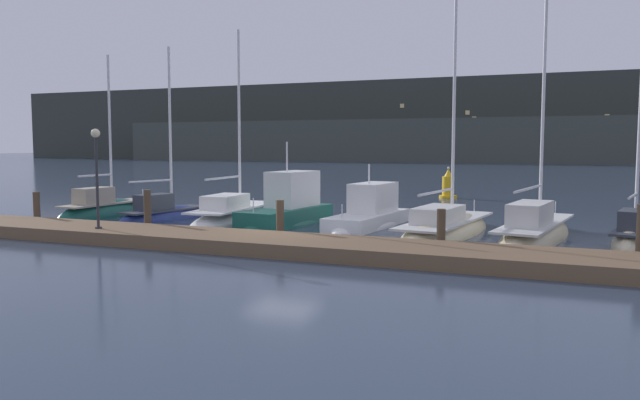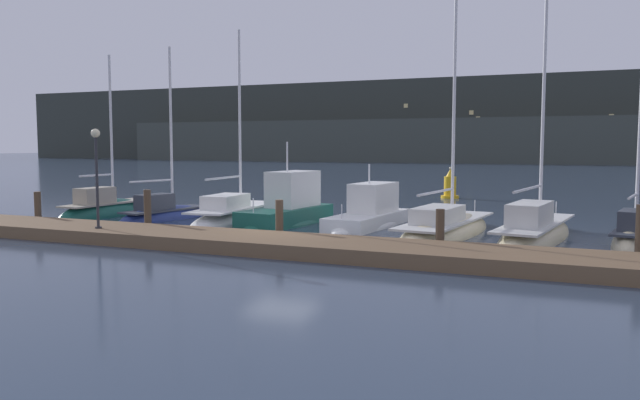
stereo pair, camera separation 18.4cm
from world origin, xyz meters
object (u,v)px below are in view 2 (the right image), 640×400
at_px(dock_lamppost, 96,161).
at_px(motorboat_berth_5, 369,219).
at_px(sailboat_berth_2, 165,216).
at_px(motorboat_berth_4, 288,214).
at_px(sailboat_berth_6, 446,232).
at_px(sailboat_berth_7, 535,236).
at_px(sailboat_berth_1, 106,214).
at_px(sailboat_berth_8, 633,242).
at_px(sailboat_berth_3, 234,218).
at_px(channel_buoy, 450,186).

bearing_deg(dock_lamppost, motorboat_berth_5, 43.95).
distance_m(sailboat_berth_2, motorboat_berth_4, 6.05).
xyz_separation_m(sailboat_berth_6, sailboat_berth_7, (3.25, -0.07, 0.04)).
height_order(sailboat_berth_1, sailboat_berth_8, sailboat_berth_1).
height_order(sailboat_berth_3, sailboat_berth_6, sailboat_berth_6).
bearing_deg(motorboat_berth_4, channel_buoy, 76.10).
xyz_separation_m(sailboat_berth_2, sailboat_berth_6, (13.03, -0.00, -0.03)).
bearing_deg(sailboat_berth_6, motorboat_berth_4, 174.94).
bearing_deg(sailboat_berth_6, channel_buoy, 100.31).
height_order(motorboat_berth_5, sailboat_berth_7, sailboat_berth_7).
relative_size(sailboat_berth_2, motorboat_berth_4, 1.44).
height_order(sailboat_berth_3, motorboat_berth_5, sailboat_berth_3).
distance_m(sailboat_berth_7, dock_lamppost, 16.03).
relative_size(sailboat_berth_6, sailboat_berth_7, 1.02).
relative_size(motorboat_berth_4, sailboat_berth_8, 0.70).
height_order(sailboat_berth_2, channel_buoy, sailboat_berth_2).
bearing_deg(motorboat_berth_5, sailboat_berth_1, -173.81).
relative_size(sailboat_berth_3, motorboat_berth_4, 1.56).
height_order(sailboat_berth_2, sailboat_berth_8, sailboat_berth_2).
distance_m(motorboat_berth_4, sailboat_berth_8, 13.49).
height_order(sailboat_berth_2, motorboat_berth_5, sailboat_berth_2).
bearing_deg(sailboat_berth_7, motorboat_berth_4, 176.15).
bearing_deg(sailboat_berth_2, channel_buoy, 59.10).
relative_size(motorboat_berth_4, channel_buoy, 2.93).
bearing_deg(motorboat_berth_5, channel_buoy, 88.21).
bearing_deg(sailboat_berth_7, sailboat_berth_3, 176.73).
height_order(motorboat_berth_4, sailboat_berth_8, sailboat_berth_8).
bearing_deg(sailboat_berth_2, sailboat_berth_3, 11.38).
distance_m(sailboat_berth_8, channel_buoy, 19.18).
distance_m(motorboat_berth_4, sailboat_berth_6, 7.05).
height_order(sailboat_berth_3, motorboat_berth_4, sailboat_berth_3).
bearing_deg(sailboat_berth_3, sailboat_berth_8, -2.23).
xyz_separation_m(sailboat_berth_2, sailboat_berth_8, (19.49, 0.04, -0.01)).
bearing_deg(sailboat_berth_1, sailboat_berth_2, 1.88).
relative_size(motorboat_berth_4, dock_lamppost, 1.66).
height_order(sailboat_berth_2, sailboat_berth_6, sailboat_berth_6).
xyz_separation_m(sailboat_berth_2, sailboat_berth_7, (16.27, -0.07, 0.01)).
distance_m(sailboat_berth_1, motorboat_berth_4, 9.41).
bearing_deg(sailboat_berth_3, sailboat_berth_6, -3.95).
relative_size(motorboat_berth_5, channel_buoy, 2.99).
distance_m(motorboat_berth_4, sailboat_berth_7, 10.29).
height_order(sailboat_berth_8, channel_buoy, sailboat_berth_8).
bearing_deg(sailboat_berth_7, sailboat_berth_1, -179.89).
bearing_deg(sailboat_berth_8, motorboat_berth_4, 177.54).
relative_size(sailboat_berth_3, sailboat_berth_6, 0.73).
height_order(motorboat_berth_4, sailboat_berth_6, sailboat_berth_6).
height_order(sailboat_berth_1, sailboat_berth_6, sailboat_berth_6).
relative_size(sailboat_berth_2, channel_buoy, 4.23).
distance_m(motorboat_berth_5, sailboat_berth_7, 6.90).
bearing_deg(sailboat_berth_1, sailboat_berth_6, 0.37).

